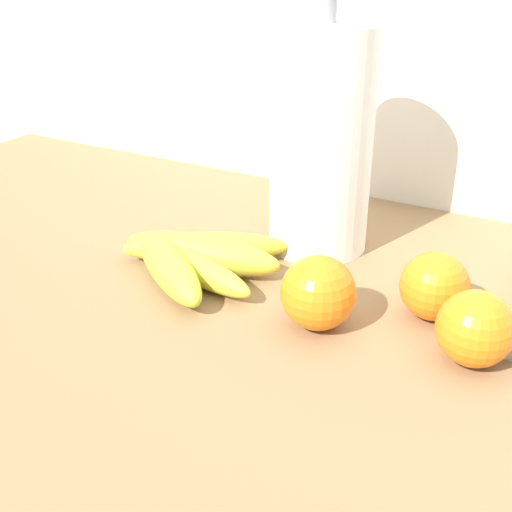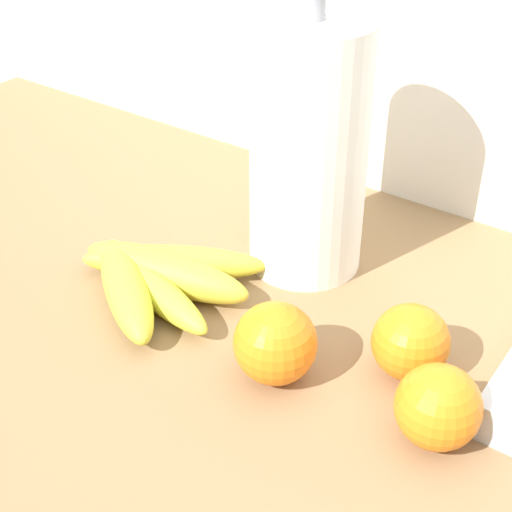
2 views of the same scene
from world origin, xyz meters
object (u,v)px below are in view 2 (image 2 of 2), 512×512
at_px(orange_far_right, 438,407).
at_px(orange_back_right, 275,344).
at_px(banana_bunch, 155,276).
at_px(orange_right, 410,342).
at_px(paper_towel_roll, 309,151).

distance_m(orange_far_right, orange_back_right, 0.15).
bearing_deg(orange_back_right, banana_bunch, 168.70).
xyz_separation_m(orange_right, orange_back_right, (-0.09, -0.07, 0.00)).
bearing_deg(paper_towel_roll, orange_far_right, -35.39).
bearing_deg(banana_bunch, orange_far_right, -3.80).
height_order(banana_bunch, orange_far_right, orange_far_right).
bearing_deg(orange_far_right, orange_back_right, -175.04).
bearing_deg(orange_back_right, paper_towel_roll, 113.83).
relative_size(banana_bunch, orange_far_right, 2.80).
relative_size(banana_bunch, orange_back_right, 2.65).
distance_m(banana_bunch, orange_right, 0.26).
distance_m(orange_far_right, paper_towel_roll, 0.29).
height_order(orange_right, orange_back_right, orange_back_right).
xyz_separation_m(banana_bunch, orange_far_right, (0.31, -0.02, 0.01)).
height_order(banana_bunch, orange_back_right, orange_back_right).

